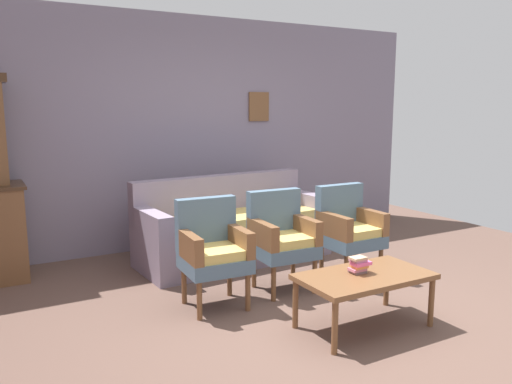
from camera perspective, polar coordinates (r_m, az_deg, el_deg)
name	(u,v)px	position (r m, az deg, el deg)	size (l,w,h in m)	color
ground_plane	(320,318)	(4.22, 7.17, -13.74)	(7.68, 7.68, 0.00)	brown
wall_back_with_decor	(192,132)	(6.19, -7.19, 6.63)	(6.40, 0.09, 2.70)	gray
floral_couch	(233,230)	(5.59, -2.61, -4.27)	(2.12, 0.94, 0.90)	gray
armchair_by_doorway	(213,248)	(4.29, -4.85, -6.21)	(0.55, 0.52, 0.90)	slate
armchair_near_couch_end	(282,236)	(4.67, 2.87, -4.90)	(0.54, 0.51, 0.90)	slate
armchair_near_cabinet	(349,227)	(5.06, 10.27, -3.88)	(0.52, 0.49, 0.90)	slate
coffee_table	(364,280)	(3.99, 11.99, -9.53)	(1.00, 0.56, 0.42)	brown
book_stack_on_table	(359,265)	(3.97, 11.36, -7.94)	(0.16, 0.12, 0.13)	#795A5C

